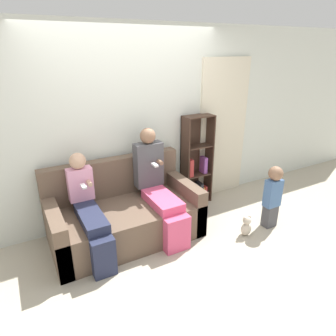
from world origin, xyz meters
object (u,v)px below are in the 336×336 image
object	(u,v)px
child_seated	(89,209)
toddler_standing	(273,195)
adult_seated	(158,184)
bookshelf	(196,168)
couch	(124,215)
teddy_bear	(246,226)

from	to	relation	value
child_seated	toddler_standing	distance (m)	2.32
adult_seated	bookshelf	distance (m)	0.99
adult_seated	toddler_standing	bearing A→B (deg)	-25.23
adult_seated	toddler_standing	size ratio (longest dim) A/B	1.54
couch	toddler_standing	xyz separation A→B (m)	(1.78, -0.72, 0.17)
couch	adult_seated	bearing A→B (deg)	-10.38
teddy_bear	child_seated	bearing A→B (deg)	161.32
couch	adult_seated	world-z (taller)	adult_seated
adult_seated	teddy_bear	world-z (taller)	adult_seated
bookshelf	teddy_bear	distance (m)	1.18
toddler_standing	teddy_bear	world-z (taller)	toddler_standing
toddler_standing	teddy_bear	size ratio (longest dim) A/B	3.08
couch	toddler_standing	distance (m)	1.93
couch	bookshelf	xyz separation A→B (m)	(1.30, 0.37, 0.26)
adult_seated	child_seated	bearing A→B (deg)	-177.02
child_seated	adult_seated	bearing A→B (deg)	2.98
child_seated	toddler_standing	world-z (taller)	child_seated
adult_seated	toddler_standing	xyz separation A→B (m)	(1.35, -0.64, -0.19)
teddy_bear	couch	bearing A→B (deg)	151.51
couch	bookshelf	world-z (taller)	bookshelf
toddler_standing	bookshelf	bearing A→B (deg)	113.86
child_seated	teddy_bear	xyz separation A→B (m)	(1.81, -0.61, -0.44)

